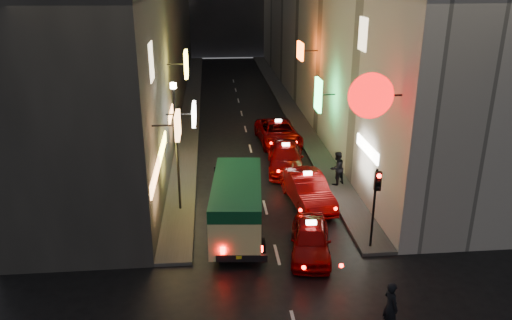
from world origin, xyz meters
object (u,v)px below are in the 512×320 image
object	(u,v)px
taxi_near	(311,237)
traffic_light	(376,192)
minibus	(237,201)
pedestrian_crossing	(391,303)
lamp_post	(176,139)

from	to	relation	value
taxi_near	traffic_light	xyz separation A→B (m)	(2.62, 0.02, 1.89)
minibus	pedestrian_crossing	size ratio (longest dim) A/B	3.10
taxi_near	traffic_light	size ratio (longest dim) A/B	1.51
pedestrian_crossing	lamp_post	bearing A→B (deg)	21.71
traffic_light	lamp_post	xyz separation A→B (m)	(-8.20, 4.53, 1.04)
lamp_post	minibus	bearing A→B (deg)	-43.53
traffic_light	taxi_near	bearing A→B (deg)	-179.46
traffic_light	lamp_post	distance (m)	9.42
pedestrian_crossing	traffic_light	xyz separation A→B (m)	(0.95, 4.87, 1.70)
minibus	lamp_post	bearing A→B (deg)	136.47
taxi_near	traffic_light	bearing A→B (deg)	0.54
lamp_post	pedestrian_crossing	bearing A→B (deg)	-52.37
lamp_post	traffic_light	bearing A→B (deg)	-28.91
minibus	lamp_post	distance (m)	4.24
taxi_near	minibus	bearing A→B (deg)	145.27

